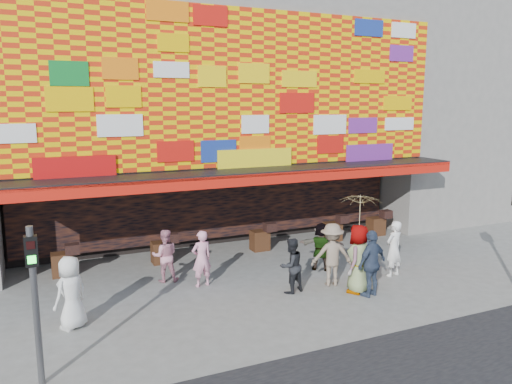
% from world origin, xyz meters
% --- Properties ---
extents(ground, '(90.00, 90.00, 0.00)m').
position_xyz_m(ground, '(0.00, 0.00, 0.00)').
color(ground, slate).
rests_on(ground, ground).
extents(shop_building, '(15.20, 9.40, 10.00)m').
position_xyz_m(shop_building, '(0.00, 8.18, 5.23)').
color(shop_building, gray).
rests_on(shop_building, ground).
extents(neighbor_right, '(11.00, 8.00, 12.00)m').
position_xyz_m(neighbor_right, '(13.00, 8.00, 6.00)').
color(neighbor_right, gray).
rests_on(neighbor_right, ground).
extents(signal_left, '(0.22, 0.20, 3.00)m').
position_xyz_m(signal_left, '(-6.20, -1.50, 1.86)').
color(signal_left, '#59595B').
rests_on(signal_left, ground).
extents(ped_a, '(1.00, 0.93, 1.71)m').
position_xyz_m(ped_a, '(-5.49, 0.74, 0.86)').
color(ped_a, white).
rests_on(ped_a, ground).
extents(ped_b, '(0.63, 0.46, 1.61)m').
position_xyz_m(ped_b, '(-1.94, 2.09, 0.81)').
color(ped_b, pink).
rests_on(ped_b, ground).
extents(ped_c, '(0.86, 0.74, 1.52)m').
position_xyz_m(ped_c, '(0.13, 0.64, 0.76)').
color(ped_c, black).
rests_on(ped_c, ground).
extents(ped_d, '(1.31, 0.99, 1.79)m').
position_xyz_m(ped_d, '(1.44, 0.67, 0.90)').
color(ped_d, gray).
rests_on(ped_d, ground).
extents(ped_e, '(1.14, 0.71, 1.81)m').
position_xyz_m(ped_e, '(1.97, -0.46, 0.90)').
color(ped_e, '#35435D').
rests_on(ped_e, ground).
extents(ped_f, '(1.37, 1.20, 1.50)m').
position_xyz_m(ped_f, '(1.85, 1.92, 0.75)').
color(ped_f, gray).
rests_on(ped_f, ground).
extents(ped_g, '(1.10, 1.04, 1.89)m').
position_xyz_m(ped_g, '(1.80, -0.09, 0.94)').
color(ped_g, gray).
rests_on(ped_g, ground).
extents(ped_h, '(0.69, 0.54, 1.68)m').
position_xyz_m(ped_h, '(3.55, 0.57, 0.84)').
color(ped_h, white).
rests_on(ped_h, ground).
extents(ped_i, '(0.85, 0.73, 1.54)m').
position_xyz_m(ped_i, '(-2.79, 2.89, 0.77)').
color(ped_i, pink).
rests_on(ped_i, ground).
extents(parasol, '(1.46, 1.47, 1.97)m').
position_xyz_m(parasol, '(1.80, -0.09, 2.21)').
color(parasol, beige).
rests_on(parasol, ground).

